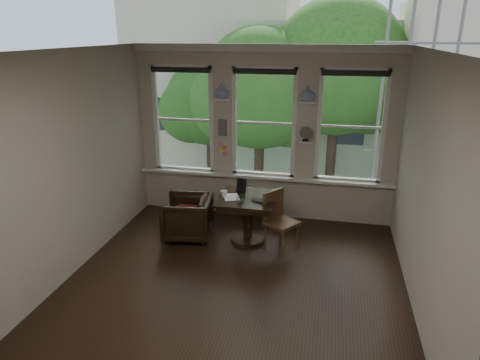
% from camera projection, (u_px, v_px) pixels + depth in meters
% --- Properties ---
extents(ground, '(4.50, 4.50, 0.00)m').
position_uv_depth(ground, '(236.00, 278.00, 5.85)').
color(ground, black).
rests_on(ground, ground).
extents(ceiling, '(4.50, 4.50, 0.00)m').
position_uv_depth(ceiling, '(235.00, 50.00, 4.86)').
color(ceiling, silver).
rests_on(ceiling, ground).
extents(wall_back, '(4.50, 0.00, 4.50)m').
position_uv_depth(wall_back, '(264.00, 134.00, 7.43)').
color(wall_back, beige).
rests_on(wall_back, ground).
extents(wall_front, '(4.50, 0.00, 4.50)m').
position_uv_depth(wall_front, '(171.00, 266.00, 3.28)').
color(wall_front, beige).
rests_on(wall_front, ground).
extents(wall_left, '(0.00, 4.50, 4.50)m').
position_uv_depth(wall_left, '(74.00, 163.00, 5.80)').
color(wall_left, beige).
rests_on(wall_left, ground).
extents(wall_right, '(0.00, 4.50, 4.50)m').
position_uv_depth(wall_right, '(427.00, 188.00, 4.90)').
color(wall_right, beige).
rests_on(wall_right, ground).
extents(window_left, '(1.10, 0.12, 1.90)m').
position_uv_depth(window_left, '(184.00, 119.00, 7.65)').
color(window_left, white).
rests_on(window_left, ground).
extents(window_center, '(1.10, 0.12, 1.90)m').
position_uv_depth(window_center, '(264.00, 123.00, 7.36)').
color(window_center, white).
rests_on(window_center, ground).
extents(window_right, '(1.10, 0.12, 1.90)m').
position_uv_depth(window_right, '(351.00, 127.00, 7.07)').
color(window_right, white).
rests_on(window_right, ground).
extents(shelf_left, '(0.26, 0.16, 0.03)m').
position_uv_depth(shelf_left, '(222.00, 99.00, 7.28)').
color(shelf_left, white).
rests_on(shelf_left, ground).
extents(shelf_right, '(0.26, 0.16, 0.03)m').
position_uv_depth(shelf_right, '(307.00, 102.00, 6.99)').
color(shelf_right, white).
rests_on(shelf_right, ground).
extents(intercom, '(0.14, 0.06, 0.28)m').
position_uv_depth(intercom, '(223.00, 128.00, 7.47)').
color(intercom, '#59544F').
rests_on(intercom, ground).
extents(sticky_notes, '(0.16, 0.01, 0.24)m').
position_uv_depth(sticky_notes, '(223.00, 147.00, 7.59)').
color(sticky_notes, pink).
rests_on(sticky_notes, ground).
extents(desk_fan, '(0.20, 0.20, 0.24)m').
position_uv_depth(desk_fan, '(306.00, 136.00, 7.16)').
color(desk_fan, '#59544F').
rests_on(desk_fan, ground).
extents(vase_left, '(0.24, 0.24, 0.25)m').
position_uv_depth(vase_left, '(222.00, 91.00, 7.23)').
color(vase_left, white).
rests_on(vase_left, shelf_left).
extents(vase_right, '(0.24, 0.24, 0.25)m').
position_uv_depth(vase_right, '(308.00, 93.00, 6.95)').
color(vase_right, white).
rests_on(vase_right, shelf_right).
extents(table, '(0.90, 0.90, 0.75)m').
position_uv_depth(table, '(248.00, 219.00, 6.78)').
color(table, black).
rests_on(table, ground).
extents(armchair_left, '(0.86, 0.84, 0.70)m').
position_uv_depth(armchair_left, '(187.00, 217.00, 6.91)').
color(armchair_left, black).
rests_on(armchair_left, ground).
extents(cushion_red, '(0.45, 0.45, 0.06)m').
position_uv_depth(cushion_red, '(187.00, 212.00, 6.88)').
color(cushion_red, maroon).
rests_on(cushion_red, armchair_left).
extents(side_chair_right, '(0.59, 0.59, 0.92)m').
position_uv_depth(side_chair_right, '(282.00, 223.00, 6.46)').
color(side_chair_right, '#3F2C16').
rests_on(side_chair_right, ground).
extents(laptop, '(0.36, 0.28, 0.03)m').
position_uv_depth(laptop, '(260.00, 202.00, 6.44)').
color(laptop, black).
rests_on(laptop, table).
extents(mug, '(0.11, 0.11, 0.10)m').
position_uv_depth(mug, '(224.00, 194.00, 6.66)').
color(mug, white).
rests_on(mug, table).
extents(drinking_glass, '(0.13, 0.13, 0.10)m').
position_uv_depth(drinking_glass, '(240.00, 200.00, 6.41)').
color(drinking_glass, white).
rests_on(drinking_glass, table).
extents(tablet, '(0.17, 0.11, 0.22)m').
position_uv_depth(tablet, '(241.00, 185.00, 6.84)').
color(tablet, black).
rests_on(tablet, table).
extents(papers, '(0.31, 0.36, 0.00)m').
position_uv_depth(papers, '(231.00, 197.00, 6.66)').
color(papers, silver).
rests_on(papers, table).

